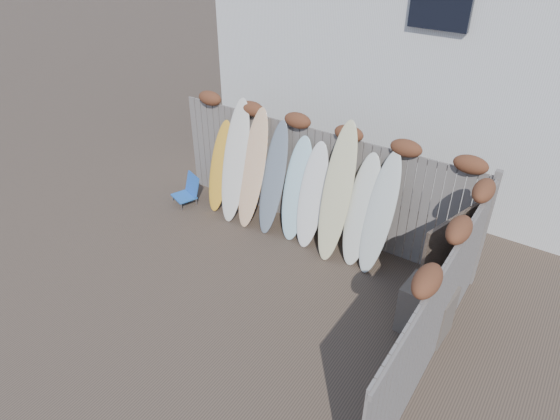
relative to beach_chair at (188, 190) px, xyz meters
The scene contains 16 objects.
ground 3.13m from the beach_chair, 33.17° to the right, with size 80.00×80.00×0.00m, color #493A2D.
back_fence 2.90m from the beach_chair, 14.39° to the left, with size 6.05×0.28×2.24m.
right_fence 5.86m from the beach_chair, 14.55° to the right, with size 0.28×4.40×2.24m.
house 6.42m from the beach_chair, 56.98° to the left, with size 8.50×5.50×6.33m.
beach_chair is the anchor object (origin of this frame).
wooden_crate 5.38m from the beach_chair, ahead, with size 0.69×0.57×0.80m, color #6D5952.
lattice_panel 5.43m from the beach_chair, ahead, with size 0.05×1.22×1.83m, color brown.
surfboard_0 0.96m from the beach_chair, 22.70° to the left, with size 0.48×0.07×1.87m, color gold.
surfboard_1 1.43m from the beach_chair, 11.59° to the left, with size 0.52×0.07×2.41m, color beige.
surfboard_2 1.74m from the beach_chair, ahead, with size 0.51×0.07×2.32m, color beige.
surfboard_3 2.12m from the beach_chair, ahead, with size 0.46×0.07×2.17m, color slate.
surfboard_4 2.55m from the beach_chair, ahead, with size 0.52×0.07×1.97m, color #A8D3DD.
surfboard_5 2.87m from the beach_chair, ahead, with size 0.50×0.07×1.97m, color silver.
surfboard_6 3.42m from the beach_chair, ahead, with size 0.52×0.07×2.48m, color beige.
surfboard_7 3.80m from the beach_chair, ahead, with size 0.51×0.07×2.01m, color silver.
surfboard_8 4.14m from the beach_chair, ahead, with size 0.48×0.07×2.15m, color silver.
Camera 1 is at (3.87, -4.62, 5.51)m, focal length 32.00 mm.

